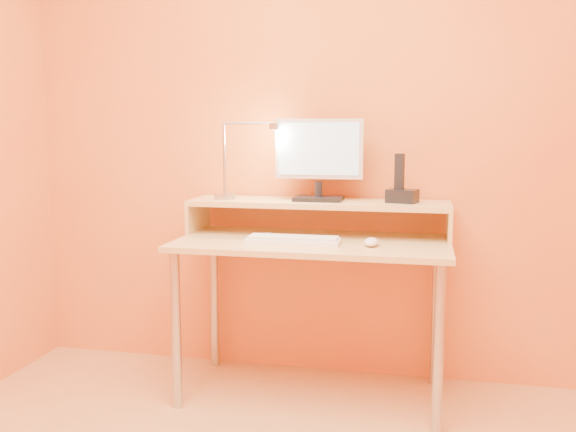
% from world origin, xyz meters
% --- Properties ---
extents(wall_back, '(3.00, 0.04, 2.50)m').
position_xyz_m(wall_back, '(0.00, 1.50, 1.25)').
color(wall_back, orange).
rests_on(wall_back, floor).
extents(desk_leg_fl, '(0.04, 0.04, 0.69)m').
position_xyz_m(desk_leg_fl, '(-0.55, 0.93, 0.35)').
color(desk_leg_fl, '#AEAEB4').
rests_on(desk_leg_fl, floor).
extents(desk_leg_fr, '(0.04, 0.04, 0.69)m').
position_xyz_m(desk_leg_fr, '(0.55, 0.93, 0.35)').
color(desk_leg_fr, '#AEAEB4').
rests_on(desk_leg_fr, floor).
extents(desk_leg_bl, '(0.04, 0.04, 0.69)m').
position_xyz_m(desk_leg_bl, '(-0.55, 1.43, 0.35)').
color(desk_leg_bl, '#AEAEB4').
rests_on(desk_leg_bl, floor).
extents(desk_leg_br, '(0.04, 0.04, 0.69)m').
position_xyz_m(desk_leg_br, '(0.55, 1.43, 0.35)').
color(desk_leg_br, '#AEAEB4').
rests_on(desk_leg_br, floor).
extents(desk_lower, '(1.20, 0.60, 0.02)m').
position_xyz_m(desk_lower, '(0.00, 1.18, 0.71)').
color(desk_lower, '#E8C474').
rests_on(desk_lower, floor).
extents(shelf_riser_left, '(0.02, 0.30, 0.14)m').
position_xyz_m(shelf_riser_left, '(-0.59, 1.33, 0.79)').
color(shelf_riser_left, '#E8C474').
rests_on(shelf_riser_left, desk_lower).
extents(shelf_riser_right, '(0.02, 0.30, 0.14)m').
position_xyz_m(shelf_riser_right, '(0.59, 1.33, 0.79)').
color(shelf_riser_right, '#E8C474').
rests_on(shelf_riser_right, desk_lower).
extents(desk_shelf, '(1.20, 0.30, 0.02)m').
position_xyz_m(desk_shelf, '(0.00, 1.33, 0.87)').
color(desk_shelf, '#E8C474').
rests_on(desk_shelf, desk_lower).
extents(monitor_foot, '(0.22, 0.16, 0.02)m').
position_xyz_m(monitor_foot, '(0.00, 1.33, 0.89)').
color(monitor_foot, black).
rests_on(monitor_foot, desk_shelf).
extents(monitor_neck, '(0.04, 0.04, 0.07)m').
position_xyz_m(monitor_neck, '(0.00, 1.33, 0.93)').
color(monitor_neck, black).
rests_on(monitor_neck, monitor_foot).
extents(monitor_panel, '(0.40, 0.05, 0.27)m').
position_xyz_m(monitor_panel, '(0.00, 1.34, 1.12)').
color(monitor_panel, silver).
rests_on(monitor_panel, monitor_neck).
extents(monitor_back, '(0.36, 0.03, 0.23)m').
position_xyz_m(monitor_back, '(0.00, 1.36, 1.12)').
color(monitor_back, black).
rests_on(monitor_back, monitor_panel).
extents(monitor_screen, '(0.37, 0.02, 0.24)m').
position_xyz_m(monitor_screen, '(0.00, 1.32, 1.12)').
color(monitor_screen, '#AFDCF8').
rests_on(monitor_screen, monitor_panel).
extents(lamp_base, '(0.10, 0.10, 0.02)m').
position_xyz_m(lamp_base, '(-0.44, 1.30, 0.89)').
color(lamp_base, '#AEAEB4').
rests_on(lamp_base, desk_shelf).
extents(lamp_post, '(0.01, 0.01, 0.33)m').
position_xyz_m(lamp_post, '(-0.44, 1.30, 1.07)').
color(lamp_post, '#AEAEB4').
rests_on(lamp_post, lamp_base).
extents(lamp_arm, '(0.24, 0.01, 0.01)m').
position_xyz_m(lamp_arm, '(-0.32, 1.30, 1.24)').
color(lamp_arm, '#AEAEB4').
rests_on(lamp_arm, lamp_post).
extents(lamp_head, '(0.04, 0.04, 0.03)m').
position_xyz_m(lamp_head, '(-0.20, 1.30, 1.22)').
color(lamp_head, '#AEAEB4').
rests_on(lamp_head, lamp_arm).
extents(lamp_bulb, '(0.03, 0.03, 0.00)m').
position_xyz_m(lamp_bulb, '(-0.20, 1.30, 1.20)').
color(lamp_bulb, '#FFEAC6').
rests_on(lamp_bulb, lamp_head).
extents(phone_dock, '(0.15, 0.13, 0.06)m').
position_xyz_m(phone_dock, '(0.38, 1.33, 0.91)').
color(phone_dock, black).
rests_on(phone_dock, desk_shelf).
extents(phone_handset, '(0.05, 0.03, 0.16)m').
position_xyz_m(phone_handset, '(0.37, 1.33, 1.02)').
color(phone_handset, black).
rests_on(phone_handset, phone_dock).
extents(phone_led, '(0.01, 0.00, 0.04)m').
position_xyz_m(phone_led, '(0.43, 1.28, 0.91)').
color(phone_led, '#303AF9').
rests_on(phone_led, phone_dock).
extents(keyboard, '(0.40, 0.13, 0.02)m').
position_xyz_m(keyboard, '(-0.07, 1.08, 0.73)').
color(keyboard, white).
rests_on(keyboard, desk_lower).
extents(mouse, '(0.06, 0.11, 0.04)m').
position_xyz_m(mouse, '(0.27, 1.09, 0.74)').
color(mouse, white).
rests_on(mouse, desk_lower).
extents(remote_control, '(0.07, 0.18, 0.02)m').
position_xyz_m(remote_control, '(-0.21, 1.12, 0.73)').
color(remote_control, white).
rests_on(remote_control, desk_lower).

